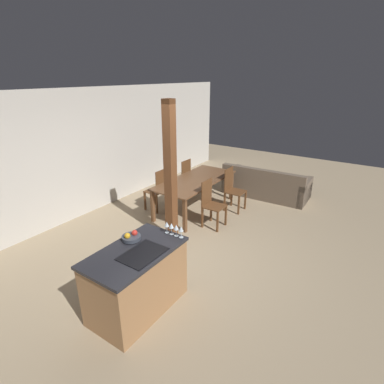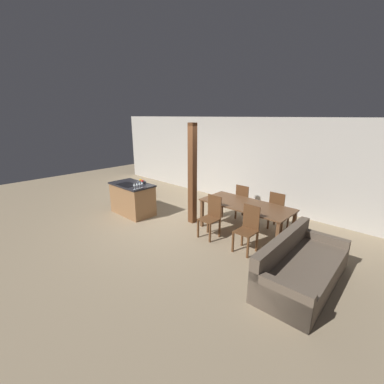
% 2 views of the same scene
% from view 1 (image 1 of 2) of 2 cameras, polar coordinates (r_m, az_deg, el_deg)
% --- Properties ---
extents(ground_plane, '(16.00, 16.00, 0.00)m').
position_cam_1_polar(ground_plane, '(5.33, -1.83, -12.00)').
color(ground_plane, '#9E896B').
extents(wall_back, '(11.20, 0.08, 2.70)m').
position_cam_1_polar(wall_back, '(6.71, -22.26, 6.20)').
color(wall_back, beige).
rests_on(wall_back, ground_plane).
extents(kitchen_island, '(1.30, 0.75, 0.90)m').
position_cam_1_polar(kitchen_island, '(4.12, -10.43, -16.14)').
color(kitchen_island, '#9E7047').
rests_on(kitchen_island, ground_plane).
extents(fruit_bowl, '(0.25, 0.25, 0.11)m').
position_cam_1_polar(fruit_bowl, '(4.08, -11.50, -8.37)').
color(fruit_bowl, '#383D47').
rests_on(fruit_bowl, kitchen_island).
extents(wine_glass_near, '(0.07, 0.07, 0.17)m').
position_cam_1_polar(wine_glass_near, '(4.01, -2.09, -7.10)').
color(wine_glass_near, silver).
rests_on(wine_glass_near, kitchen_island).
extents(wine_glass_middle, '(0.07, 0.07, 0.17)m').
position_cam_1_polar(wine_glass_middle, '(4.05, -3.03, -6.79)').
color(wine_glass_middle, silver).
rests_on(wine_glass_middle, kitchen_island).
extents(wine_glass_far, '(0.07, 0.07, 0.17)m').
position_cam_1_polar(wine_glass_far, '(4.09, -3.94, -6.49)').
color(wine_glass_far, silver).
rests_on(wine_glass_far, kitchen_island).
extents(wine_glass_end, '(0.07, 0.07, 0.17)m').
position_cam_1_polar(wine_glass_end, '(4.14, -4.83, -6.19)').
color(wine_glass_end, silver).
rests_on(wine_glass_end, kitchen_island).
extents(dining_table, '(2.15, 0.95, 0.74)m').
position_cam_1_polar(dining_table, '(6.76, 0.65, 1.74)').
color(dining_table, brown).
rests_on(dining_table, ground_plane).
extents(dining_chair_near_left, '(0.40, 0.40, 0.98)m').
position_cam_1_polar(dining_chair_near_left, '(6.09, 3.66, -2.08)').
color(dining_chair_near_left, brown).
rests_on(dining_chair_near_left, ground_plane).
extents(dining_chair_near_right, '(0.40, 0.40, 0.98)m').
position_cam_1_polar(dining_chair_near_right, '(6.88, 7.73, 0.63)').
color(dining_chair_near_right, brown).
rests_on(dining_chair_near_right, ground_plane).
extents(dining_chair_far_left, '(0.40, 0.40, 0.98)m').
position_cam_1_polar(dining_chair_far_left, '(6.83, -6.49, 0.53)').
color(dining_chair_far_left, brown).
rests_on(dining_chair_far_left, ground_plane).
extents(dining_chair_far_right, '(0.40, 0.40, 0.98)m').
position_cam_1_polar(dining_chair_far_right, '(7.55, -1.79, 2.72)').
color(dining_chair_far_right, brown).
rests_on(dining_chair_far_right, ground_plane).
extents(couch, '(0.97, 2.12, 0.79)m').
position_cam_1_polar(couch, '(7.93, 13.81, 1.16)').
color(couch, brown).
rests_on(couch, ground_plane).
extents(timber_post, '(0.17, 0.17, 2.58)m').
position_cam_1_polar(timber_post, '(5.28, -4.14, 3.22)').
color(timber_post, brown).
rests_on(timber_post, ground_plane).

